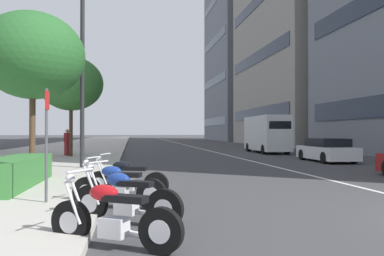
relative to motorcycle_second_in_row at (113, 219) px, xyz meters
name	(u,v)px	position (x,y,z in m)	size (l,w,h in m)	color
sidewalk_right_plaza	(68,149)	(30.32, 5.37, -0.34)	(160.00, 10.05, 0.15)	#B2ADA3
lane_centre_stripe	(194,147)	(35.32, -6.99, -0.41)	(110.00, 0.16, 0.01)	silver
motorcycle_second_in_row	(113,219)	(0.00, 0.00, 0.00)	(1.17, 1.89, 1.10)	black
motorcycle_under_tarp	(125,200)	(1.39, -0.16, 0.01)	(1.19, 1.95, 1.12)	black
motorcycle_mid_row	(118,189)	(2.91, 0.03, 0.01)	(0.97, 2.05, 1.11)	black
motorcycle_nearest_camera	(127,180)	(4.36, -0.14, 0.00)	(0.90, 2.07, 1.10)	black
car_mid_block_traffic	(327,150)	(14.34, -11.01, 0.21)	(4.37, 1.94, 1.29)	silver
delivery_van_ahead	(266,133)	(23.45, -10.83, 1.12)	(6.23, 2.17, 2.89)	silver
parking_sign_by_curb	(47,134)	(3.03, 1.53, 1.20)	(0.32, 0.06, 2.44)	#47494C
street_lamp_with_banners	(91,51)	(11.18, 1.43, 4.69)	(1.26, 2.54, 8.28)	#232326
clipped_hedge_bed	(14,172)	(5.71, 2.94, 0.13)	(4.57, 1.10, 0.78)	#337033
street_tree_by_lamp_post	(33,56)	(9.37, 3.36, 4.05)	(3.79, 3.79, 5.94)	#473323
street_tree_near_plaza_corner	(71,84)	(19.00, 3.42, 4.21)	(3.92, 3.92, 6.15)	#473323
pedestrian_on_plaza	(67,142)	(19.80, 3.77, 0.58)	(0.47, 0.46, 1.68)	maroon
office_tower_near_left	(258,25)	(67.69, -25.27, 22.52)	(20.78, 17.98, 45.87)	slate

